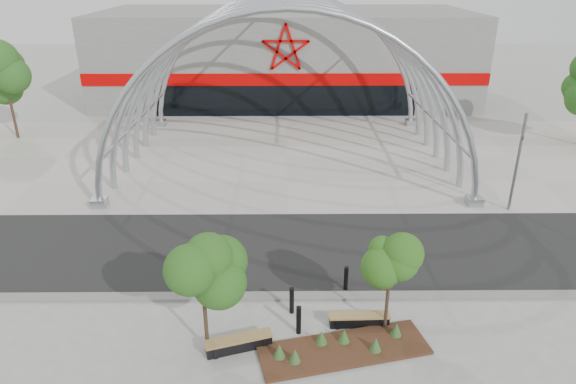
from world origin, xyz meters
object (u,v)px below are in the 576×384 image
Objects in this scene: signal_pole at (518,161)px; bench_0 at (239,344)px; street_tree_0 at (202,273)px; bench_1 at (359,320)px; bollard_2 at (299,320)px; street_tree_1 at (390,266)px.

signal_pole is 17.20m from bench_0.
street_tree_0 is 2.96m from bench_0.
street_tree_0 is 6.05m from bench_1.
signal_pole is 1.25× the size of street_tree_0.
bollard_2 reaches higher than bench_0.
bench_0 is (-13.33, -10.58, -2.50)m from signal_pole.
bench_0 is 4.36m from bench_1.
signal_pole is 4.78× the size of bollard_2.
signal_pole is 17.84m from street_tree_0.
street_tree_0 is 4.01m from bollard_2.
street_tree_0 is 1.81× the size of bench_0.
street_tree_0 is at bearing -165.65° from bollard_2.
street_tree_1 is (-8.25, -9.55, -0.16)m from signal_pole.
signal_pole is at bearing 38.45° from bench_0.
bench_1 is at bearing 10.57° from bollard_2.
signal_pole is 2.40× the size of bench_1.
street_tree_1 reaches higher than bench_0.
street_tree_1 is 1.55× the size of bench_0.
street_tree_0 is (-14.39, -10.54, 0.26)m from signal_pole.
bench_0 is at bearing -2.29° from street_tree_0.
street_tree_1 is 2.52m from bench_1.
bollard_2 is at bearing 22.34° from bench_0.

